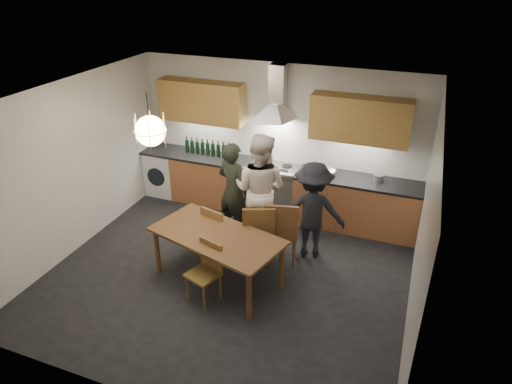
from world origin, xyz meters
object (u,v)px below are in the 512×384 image
(person_right, at_px, (312,211))
(person_mid, at_px, (260,189))
(person_left, at_px, (233,190))
(chair_front, at_px, (207,267))
(chair_back_left, at_px, (217,230))
(dining_table, at_px, (217,240))
(stock_pot, at_px, (379,178))
(wine_bottles, at_px, (208,148))
(mixing_bowl, at_px, (326,172))

(person_right, bearing_deg, person_mid, -20.96)
(person_left, height_order, person_mid, person_mid)
(chair_front, bearing_deg, chair_back_left, 124.72)
(dining_table, height_order, person_left, person_left)
(person_left, distance_m, person_mid, 0.47)
(stock_pot, xyz_separation_m, wine_bottles, (-3.04, 0.00, 0.09))
(stock_pot, bearing_deg, dining_table, -130.45)
(chair_front, distance_m, wine_bottles, 2.87)
(dining_table, distance_m, person_left, 1.28)
(mixing_bowl, distance_m, wine_bottles, 2.19)
(wine_bottles, bearing_deg, person_right, -25.79)
(person_right, height_order, wine_bottles, person_right)
(chair_front, distance_m, stock_pot, 3.16)
(chair_front, xyz_separation_m, mixing_bowl, (0.98, 2.48, 0.46))
(person_left, relative_size, person_mid, 0.88)
(chair_front, distance_m, person_mid, 1.65)
(chair_front, xyz_separation_m, person_right, (1.03, 1.46, 0.28))
(mixing_bowl, bearing_deg, person_mid, -132.92)
(person_left, relative_size, stock_pot, 9.35)
(chair_back_left, relative_size, wine_bottles, 0.97)
(person_mid, relative_size, mixing_bowl, 5.70)
(person_right, relative_size, stock_pot, 8.98)
(person_left, distance_m, person_right, 1.35)
(dining_table, distance_m, person_right, 1.52)
(chair_back_left, bearing_deg, stock_pot, -126.63)
(chair_back_left, bearing_deg, mixing_bowl, -112.69)
(chair_front, bearing_deg, person_left, 118.81)
(person_mid, relative_size, stock_pot, 10.59)
(dining_table, relative_size, wine_bottles, 2.17)
(mixing_bowl, bearing_deg, stock_pot, 3.49)
(dining_table, bearing_deg, person_right, 61.42)
(dining_table, xyz_separation_m, chair_front, (0.02, -0.37, -0.19))
(dining_table, distance_m, wine_bottles, 2.50)
(dining_table, height_order, wine_bottles, wine_bottles)
(chair_back_left, height_order, mixing_bowl, mixing_bowl)
(chair_back_left, height_order, person_mid, person_mid)
(chair_back_left, distance_m, person_mid, 0.93)
(chair_back_left, bearing_deg, person_left, -71.50)
(dining_table, height_order, stock_pot, stock_pot)
(chair_back_left, distance_m, wine_bottles, 2.01)
(person_left, xyz_separation_m, person_mid, (0.46, -0.02, 0.11))
(person_left, relative_size, person_right, 1.04)
(chair_back_left, relative_size, person_right, 0.58)
(person_right, bearing_deg, chair_front, 42.38)
(chair_front, bearing_deg, wine_bottles, 133.32)
(person_mid, height_order, wine_bottles, person_mid)
(person_right, xyz_separation_m, mixing_bowl, (-0.05, 1.03, 0.17))
(chair_front, height_order, wine_bottles, wine_bottles)
(person_left, distance_m, wine_bottles, 1.32)
(chair_back_left, xyz_separation_m, stock_pot, (2.09, 1.68, 0.45))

